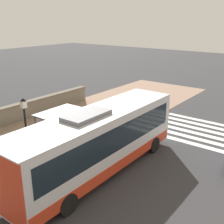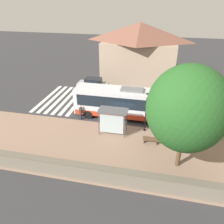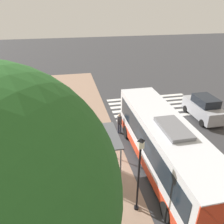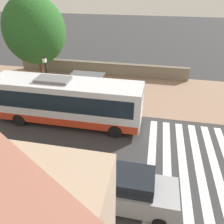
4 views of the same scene
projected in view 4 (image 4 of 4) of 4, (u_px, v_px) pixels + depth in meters
ground_plane at (78, 110)px, 18.98m from camera, size 120.00×120.00×0.00m
sidewalk_plaza at (92, 88)px, 22.74m from camera, size 9.00×44.00×0.02m
crosswalk_stripes at (191, 166)px, 13.27m from camera, size 9.00×5.25×0.01m
stone_wall at (101, 68)px, 25.76m from camera, size 0.60×20.00×1.45m
bus at (66, 101)px, 16.43m from camera, size 2.71×11.32×3.65m
bus_shelter at (88, 79)px, 19.30m from camera, size 1.64×2.94×2.65m
pedestrian at (131, 106)px, 17.42m from camera, size 0.34×0.23×1.73m
bench at (53, 88)px, 21.66m from camera, size 0.40×1.53×0.88m
street_lamp_near at (47, 77)px, 18.58m from camera, size 0.28×0.28×4.38m
shade_tree at (35, 31)px, 21.67m from camera, size 6.05×6.05×8.71m
parked_car_far_lane at (130, 191)px, 10.46m from camera, size 1.97×4.40×2.13m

